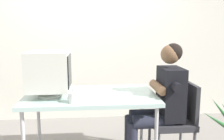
# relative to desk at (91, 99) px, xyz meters

# --- Properties ---
(wall_back) EXTENTS (8.00, 0.10, 3.00)m
(wall_back) POSITION_rel_desk_xyz_m (0.30, 1.40, 0.80)
(wall_back) COLOR silver
(wall_back) RESTS_ON ground_plane
(desk) EXTENTS (1.34, 0.77, 0.76)m
(desk) POSITION_rel_desk_xyz_m (0.00, 0.00, 0.00)
(desk) COLOR #B7B7BC
(desk) RESTS_ON ground_plane
(crt_monitor) EXTENTS (0.41, 0.38, 0.45)m
(crt_monitor) POSITION_rel_desk_xyz_m (-0.41, -0.05, 0.31)
(crt_monitor) COLOR silver
(crt_monitor) RESTS_ON desk
(keyboard) EXTENTS (0.18, 0.41, 0.03)m
(keyboard) POSITION_rel_desk_xyz_m (-0.12, 0.04, 0.07)
(keyboard) COLOR silver
(keyboard) RESTS_ON desk
(office_chair) EXTENTS (0.43, 0.43, 0.86)m
(office_chair) POSITION_rel_desk_xyz_m (0.91, -0.04, -0.21)
(office_chair) COLOR #4C4C51
(office_chair) RESTS_ON ground_plane
(person_seated) EXTENTS (0.70, 0.55, 1.28)m
(person_seated) POSITION_rel_desk_xyz_m (0.72, -0.04, -0.01)
(person_seated) COLOR black
(person_seated) RESTS_ON ground_plane
(desk_mug) EXTENTS (0.09, 0.10, 0.10)m
(desk_mug) POSITION_rel_desk_xyz_m (-0.16, -0.28, 0.10)
(desk_mug) COLOR white
(desk_mug) RESTS_ON desk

